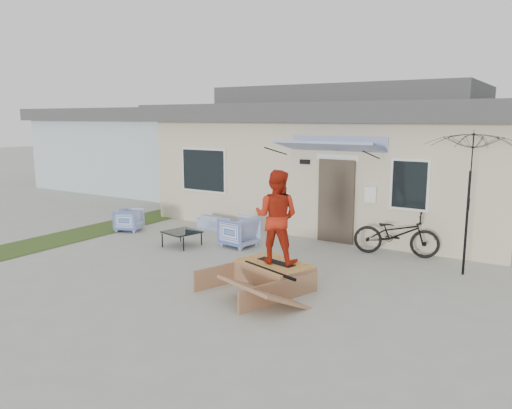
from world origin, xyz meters
The scene contains 13 objects.
ground centered at (0.00, 0.00, 0.00)m, with size 90.00×90.00×0.00m, color #A0A196.
grass_strip centered at (-5.20, 2.00, 0.00)m, with size 1.40×8.00×0.01m, color #30481B.
house centered at (0.00, 7.99, 1.94)m, with size 10.80×8.49×4.10m.
neighbor_house centered at (-10.50, 10.00, 1.78)m, with size 8.60×7.60×3.50m.
loveseat centered at (-2.32, 4.05, 0.27)m, with size 1.38×0.40×0.54m, color #3753A9.
armchair_left centered at (-4.38, 2.58, 0.34)m, with size 0.66×0.62×0.68m, color #3753A9.
armchair_right centered at (-0.84, 2.83, 0.40)m, with size 0.78×0.73×0.80m, color #3753A9.
coffee_table centered at (-2.03, 2.07, 0.19)m, with size 0.76×0.76×0.37m, color black.
bicycle centered at (2.66, 4.06, 0.61)m, with size 0.67×1.91×1.22m, color black.
patio_umbrella centered at (4.24, 3.39, 1.75)m, with size 1.88×1.75×2.20m.
skate_ramp centered at (1.38, 0.73, 0.22)m, with size 1.34×1.79×0.45m, color #8B5D3E, non-canonical shape.
skateboard centered at (1.39, 0.77, 0.47)m, with size 0.81×0.20×0.05m, color black.
skater centered at (1.39, 0.77, 1.36)m, with size 0.84×0.65×1.73m, color #AE2310.
Camera 1 is at (5.82, -6.93, 3.12)m, focal length 34.66 mm.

